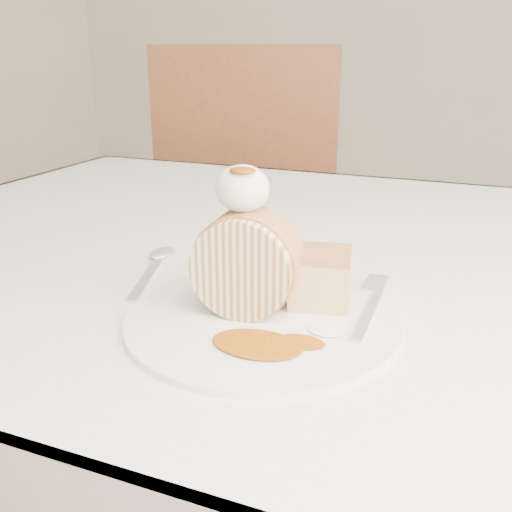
% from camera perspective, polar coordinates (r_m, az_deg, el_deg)
% --- Properties ---
extents(table, '(1.40, 0.90, 0.75)m').
position_cam_1_polar(table, '(0.75, 9.83, -5.92)').
color(table, beige).
rests_on(table, ground).
extents(chair_far, '(0.56, 0.56, 1.00)m').
position_cam_1_polar(chair_far, '(1.63, -0.38, 5.15)').
color(chair_far, brown).
rests_on(chair_far, ground).
extents(plate, '(0.29, 0.29, 0.01)m').
position_cam_1_polar(plate, '(0.52, 0.61, -6.35)').
color(plate, white).
rests_on(plate, table).
extents(roulade_slice, '(0.10, 0.06, 0.09)m').
position_cam_1_polar(roulade_slice, '(0.51, -0.94, -0.78)').
color(roulade_slice, beige).
rests_on(roulade_slice, plate).
extents(cake_chunk, '(0.06, 0.06, 0.05)m').
position_cam_1_polar(cake_chunk, '(0.54, 6.41, -2.50)').
color(cake_chunk, tan).
rests_on(cake_chunk, plate).
extents(whipped_cream, '(0.05, 0.05, 0.04)m').
position_cam_1_polar(whipped_cream, '(0.50, -1.36, 6.76)').
color(whipped_cream, white).
rests_on(whipped_cream, roulade_slice).
extents(caramel_drizzle, '(0.02, 0.02, 0.01)m').
position_cam_1_polar(caramel_drizzle, '(0.49, -1.35, 9.17)').
color(caramel_drizzle, '#874005').
rests_on(caramel_drizzle, whipped_cream).
extents(caramel_pool, '(0.09, 0.07, 0.00)m').
position_cam_1_polar(caramel_pool, '(0.47, 0.09, -8.77)').
color(caramel_pool, '#874005').
rests_on(caramel_pool, plate).
extents(fork, '(0.02, 0.15, 0.00)m').
position_cam_1_polar(fork, '(0.53, 11.12, -5.82)').
color(fork, silver).
rests_on(fork, plate).
extents(spoon, '(0.07, 0.15, 0.00)m').
position_cam_1_polar(spoon, '(0.63, -10.91, -2.27)').
color(spoon, silver).
rests_on(spoon, table).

